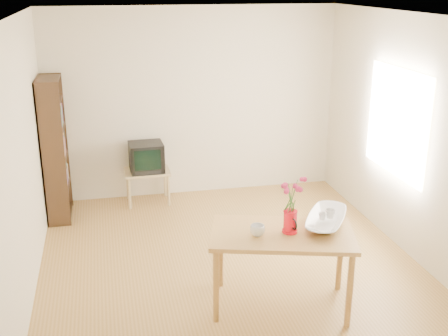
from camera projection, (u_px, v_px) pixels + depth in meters
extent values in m
plane|color=olive|center=(230.00, 264.00, 6.05)|extent=(4.50, 4.50, 0.00)
plane|color=white|center=(231.00, 16.00, 5.22)|extent=(4.50, 4.50, 0.00)
plane|color=beige|center=(194.00, 103.00, 7.72)|extent=(4.00, 0.00, 4.00)
plane|color=beige|center=(310.00, 250.00, 3.55)|extent=(4.00, 0.00, 4.00)
plane|color=beige|center=(22.00, 163.00, 5.23)|extent=(0.00, 4.50, 4.50)
plane|color=beige|center=(411.00, 138.00, 6.04)|extent=(0.00, 4.50, 4.50)
plane|color=white|center=(396.00, 122.00, 6.28)|extent=(0.00, 1.30, 1.30)
cube|color=olive|center=(282.00, 234.00, 5.08)|extent=(1.44, 1.06, 0.04)
cylinder|color=olive|center=(216.00, 286.00, 4.94)|extent=(0.06, 0.06, 0.71)
cylinder|color=olive|center=(350.00, 290.00, 4.88)|extent=(0.06, 0.06, 0.71)
cylinder|color=olive|center=(220.00, 254.00, 5.52)|extent=(0.06, 0.06, 0.71)
cylinder|color=olive|center=(340.00, 257.00, 5.46)|extent=(0.06, 0.06, 0.71)
cube|color=tan|center=(147.00, 172.00, 7.59)|extent=(0.60, 0.45, 0.03)
cylinder|color=tan|center=(129.00, 194.00, 7.44)|extent=(0.04, 0.04, 0.43)
cylinder|color=tan|center=(168.00, 191.00, 7.55)|extent=(0.04, 0.04, 0.43)
cylinder|color=tan|center=(128.00, 184.00, 7.78)|extent=(0.04, 0.04, 0.43)
cylinder|color=tan|center=(165.00, 182.00, 7.89)|extent=(0.04, 0.04, 0.43)
cube|color=black|center=(53.00, 157.00, 6.69)|extent=(0.28, 0.02, 1.80)
cube|color=black|center=(56.00, 142.00, 7.32)|extent=(0.28, 0.03, 1.80)
cube|color=black|center=(44.00, 150.00, 6.98)|extent=(0.02, 0.70, 1.80)
cube|color=black|center=(61.00, 213.00, 7.28)|extent=(0.27, 0.65, 0.02)
cube|color=black|center=(58.00, 187.00, 7.17)|extent=(0.27, 0.65, 0.02)
cube|color=black|center=(56.00, 159.00, 7.04)|extent=(0.27, 0.65, 0.02)
cube|color=black|center=(53.00, 129.00, 6.92)|extent=(0.27, 0.65, 0.02)
cube|color=black|center=(50.00, 101.00, 6.81)|extent=(0.27, 0.65, 0.02)
cube|color=black|center=(48.00, 79.00, 6.72)|extent=(0.27, 0.65, 0.02)
cylinder|color=red|center=(290.00, 222.00, 5.04)|extent=(0.12, 0.12, 0.20)
cylinder|color=red|center=(290.00, 231.00, 5.07)|extent=(0.14, 0.14, 0.02)
cylinder|color=red|center=(291.00, 211.00, 5.01)|extent=(0.13, 0.13, 0.01)
cone|color=red|center=(292.00, 216.00, 4.97)|extent=(0.05, 0.07, 0.06)
torus|color=black|center=(289.00, 218.00, 5.11)|extent=(0.03, 0.10, 0.10)
imported|color=white|center=(257.00, 230.00, 4.99)|extent=(0.17, 0.17, 0.10)
imported|color=white|center=(327.00, 200.00, 5.18)|extent=(0.68, 0.68, 0.47)
imported|color=white|center=(323.00, 205.00, 5.19)|extent=(0.09, 0.09, 0.06)
imported|color=white|center=(331.00, 203.00, 5.23)|extent=(0.10, 0.10, 0.07)
cube|color=black|center=(146.00, 157.00, 7.52)|extent=(0.46, 0.42, 0.39)
cube|color=black|center=(146.00, 154.00, 7.58)|extent=(0.32, 0.23, 0.27)
cube|color=black|center=(148.00, 160.00, 7.32)|extent=(0.35, 0.02, 0.27)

